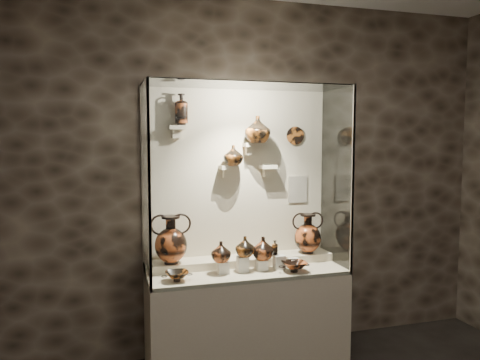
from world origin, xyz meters
name	(u,v)px	position (x,y,z in m)	size (l,w,h in m)	color
wall_back	(236,178)	(0.00, 2.50, 1.60)	(5.00, 0.02, 3.20)	#2C231B
plinth	(246,318)	(0.00, 2.18, 0.40)	(1.70, 0.60, 0.80)	beige
front_tier	(246,271)	(0.00, 2.18, 0.82)	(1.68, 0.58, 0.03)	beige
rear_tier	(241,262)	(0.00, 2.35, 0.85)	(1.70, 0.25, 0.10)	beige
back_panel	(236,178)	(0.00, 2.50, 1.60)	(1.70, 0.03, 1.60)	beige
glass_front	(258,184)	(0.00, 1.88, 1.60)	(1.70, 0.01, 1.60)	white
glass_left	(145,183)	(-0.85, 2.18, 1.60)	(0.01, 0.60, 1.60)	white
glass_right	(337,178)	(0.85, 2.18, 1.60)	(0.01, 0.60, 1.60)	white
glass_top	(247,85)	(0.00, 2.18, 2.40)	(1.70, 0.60, 0.01)	white
frame_post_left	(149,187)	(-0.84, 1.89, 1.60)	(0.02, 0.02, 1.60)	gray
frame_post_right	(353,181)	(0.84, 1.89, 1.60)	(0.02, 0.02, 1.60)	gray
pedestal_a	(223,268)	(-0.22, 2.13, 0.88)	(0.09, 0.09, 0.10)	silver
pedestal_b	(243,264)	(-0.05, 2.13, 0.90)	(0.09, 0.09, 0.13)	silver
pedestal_c	(262,265)	(0.12, 2.13, 0.88)	(0.09, 0.09, 0.09)	silver
pedestal_d	(279,262)	(0.28, 2.13, 0.89)	(0.09, 0.09, 0.12)	silver
pedestal_e	(294,263)	(0.42, 2.13, 0.87)	(0.09, 0.09, 0.08)	silver
bracket_ul	(177,127)	(-0.55, 2.42, 2.05)	(0.14, 0.12, 0.04)	beige
bracket_ca	(228,167)	(-0.10, 2.42, 1.70)	(0.14, 0.12, 0.04)	beige
bracket_cb	(249,145)	(0.10, 2.42, 1.90)	(0.10, 0.12, 0.04)	beige
bracket_cc	(268,167)	(0.28, 2.42, 1.70)	(0.14, 0.12, 0.04)	beige
amphora_left	(171,240)	(-0.63, 2.31, 1.11)	(0.33, 0.33, 0.41)	#9E461E
amphora_right	(308,233)	(0.63, 2.32, 1.08)	(0.29, 0.29, 0.37)	#9E461E
jug_a	(221,252)	(-0.24, 2.12, 1.02)	(0.17, 0.17, 0.17)	#9E461E
jug_b	(245,246)	(-0.03, 2.13, 1.05)	(0.17, 0.17, 0.17)	#9B521B
jug_c	(263,248)	(0.13, 2.14, 1.02)	(0.19, 0.19, 0.20)	#9E461E
lekythos_small	(275,247)	(0.24, 2.14, 1.02)	(0.06, 0.06, 0.14)	#9B521B
kylix_left	(177,275)	(-0.62, 2.03, 0.88)	(0.24, 0.20, 0.10)	#9B521B
kylix_right	(294,266)	(0.37, 2.00, 0.88)	(0.27, 0.23, 0.11)	#9E461E
lekythos_tall	(181,107)	(-0.51, 2.41, 2.22)	(0.12, 0.12, 0.30)	#9E461E
ovoid_vase_a	(233,155)	(-0.06, 2.38, 1.81)	(0.17, 0.17, 0.18)	#9B521B
ovoid_vase_b	(258,129)	(0.16, 2.36, 2.04)	(0.23, 0.23, 0.24)	#9B521B
wall_plate	(295,136)	(0.56, 2.47, 1.98)	(0.17, 0.17, 0.02)	#A0551F
info_placard	(298,189)	(0.60, 2.47, 1.48)	(0.19, 0.01, 0.25)	beige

